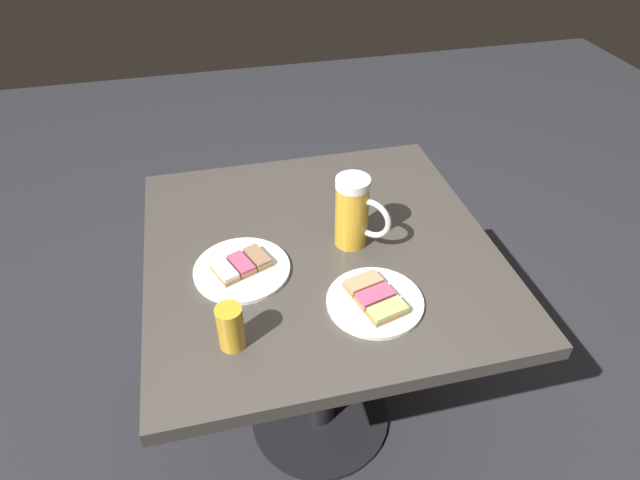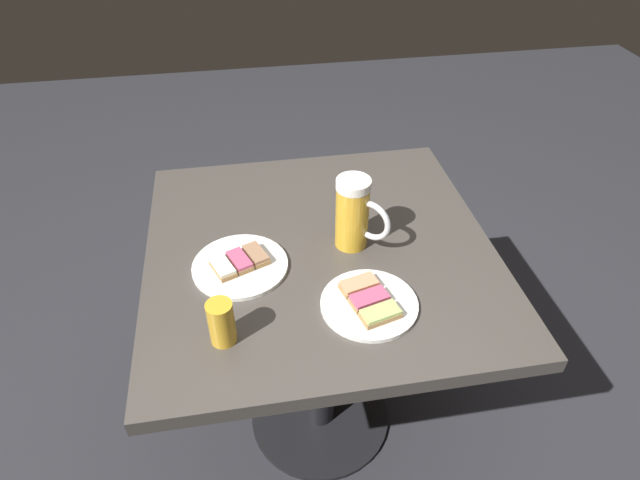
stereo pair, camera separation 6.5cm
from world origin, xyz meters
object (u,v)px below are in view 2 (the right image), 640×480
at_px(plate_near, 240,265).
at_px(beer_mug, 354,213).
at_px(plate_far, 369,302).
at_px(beer_glass_small, 221,323).

relative_size(plate_near, beer_mug, 1.21).
bearing_deg(plate_far, beer_glass_small, 97.71).
height_order(plate_far, beer_mug, beer_mug).
relative_size(plate_far, beer_glass_small, 2.11).
bearing_deg(plate_near, beer_mug, -81.05).
bearing_deg(beer_mug, beer_glass_small, 128.51).
distance_m(plate_far, beer_mug, 0.23).
xyz_separation_m(plate_far, beer_glass_small, (-0.04, 0.31, 0.04)).
height_order(plate_near, plate_far, same).
xyz_separation_m(plate_near, beer_mug, (0.04, -0.27, 0.08)).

